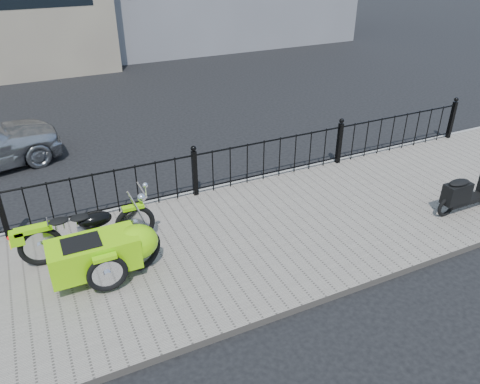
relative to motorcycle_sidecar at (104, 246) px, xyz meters
name	(u,v)px	position (x,y,z in m)	size (l,w,h in m)	color
ground	(222,231)	(2.13, 0.41, -0.59)	(120.00, 120.00, 0.00)	black
sidewalk	(233,243)	(2.13, -0.09, -0.53)	(30.00, 3.80, 0.12)	slate
curb	(194,194)	(2.13, 1.85, -0.53)	(30.00, 0.10, 0.12)	gray
iron_fence	(195,174)	(2.13, 1.71, -0.01)	(14.11, 0.11, 1.08)	black
motorcycle_sidecar	(104,246)	(0.00, 0.00, 0.00)	(2.28, 1.48, 0.98)	black
scooter	(465,193)	(6.48, -1.09, -0.09)	(1.47, 0.43, 1.00)	black
spare_tire	(144,250)	(0.55, -0.17, -0.14)	(0.66, 0.66, 0.09)	black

